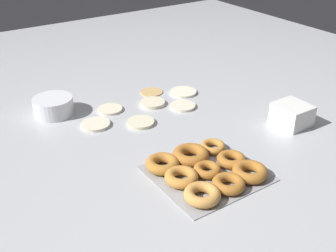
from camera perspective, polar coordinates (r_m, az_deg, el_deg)
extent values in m
plane|color=#B2B5BA|center=(1.59, -1.73, 0.91)|extent=(3.00, 3.00, 0.00)
cylinder|color=beige|center=(1.67, 2.03, 2.72)|extent=(0.10, 0.10, 0.01)
cylinder|color=beige|center=(1.55, -3.74, 0.51)|extent=(0.10, 0.10, 0.01)
cylinder|color=beige|center=(1.66, -7.88, 2.25)|extent=(0.10, 0.10, 0.01)
cylinder|color=beige|center=(1.56, -9.78, 0.22)|extent=(0.11, 0.11, 0.01)
cylinder|color=tan|center=(1.80, -2.26, 4.69)|extent=(0.09, 0.09, 0.01)
cylinder|color=beige|center=(1.70, -2.12, 3.13)|extent=(0.10, 0.10, 0.01)
cylinder|color=silver|center=(1.80, 2.07, 4.60)|extent=(0.11, 0.11, 0.01)
cube|color=#93969B|center=(1.29, 5.26, -6.38)|extent=(0.32, 0.30, 0.01)
torus|color=#D19347|center=(1.17, 4.65, -9.24)|extent=(0.10, 0.10, 0.03)
torus|color=#AD6B28|center=(1.22, 8.20, -7.73)|extent=(0.10, 0.10, 0.03)
torus|color=#AD6B28|center=(1.28, 11.03, -6.10)|extent=(0.11, 0.11, 0.03)
torus|color=#C68438|center=(1.23, 1.83, -6.92)|extent=(0.10, 0.10, 0.03)
torus|color=#AD6B28|center=(1.27, 5.33, -5.91)|extent=(0.08, 0.08, 0.03)
torus|color=#AD6B28|center=(1.33, 8.57, -4.49)|extent=(0.09, 0.09, 0.03)
torus|color=#B7752D|center=(1.29, -0.76, -5.13)|extent=(0.10, 0.10, 0.03)
torus|color=#AD6B28|center=(1.33, 3.08, -3.94)|extent=(0.12, 0.12, 0.04)
torus|color=#C68438|center=(1.39, 6.09, -2.77)|extent=(0.08, 0.08, 0.02)
cylinder|color=white|center=(1.67, -15.27, 2.62)|extent=(0.15, 0.15, 0.07)
cube|color=white|center=(1.61, 16.30, 0.64)|extent=(0.11, 0.12, 0.03)
cube|color=white|center=(1.60, 16.43, 1.49)|extent=(0.11, 0.12, 0.03)
cube|color=white|center=(1.59, 16.56, 2.34)|extent=(0.11, 0.12, 0.03)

